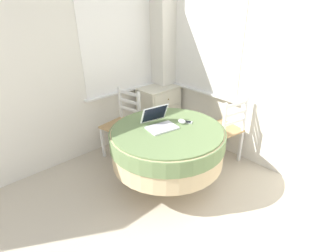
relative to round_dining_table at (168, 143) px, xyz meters
The scene contains 8 objects.
corner_room_shell 0.77m from the round_dining_table, 28.33° to the left, with size 4.51×5.09×2.55m.
round_dining_table is the anchor object (origin of this frame).
laptop 0.24m from the round_dining_table, 104.46° to the left, with size 0.36×0.36×0.21m.
computer_mouse 0.28m from the round_dining_table, ahead, with size 0.06×0.10×0.05m.
cell_phone 0.32m from the round_dining_table, ahead, with size 0.11×0.13×0.01m.
dining_chair_near_back_window 0.92m from the round_dining_table, 86.75° to the left, with size 0.49×0.47×0.90m.
dining_chair_near_right_window 0.91m from the round_dining_table, ahead, with size 0.47×0.49×0.90m.
corner_cabinet 1.34m from the round_dining_table, 51.97° to the left, with size 0.61×0.43×0.77m.
Camera 1 is at (-0.60, 0.16, 1.97)m, focal length 28.00 mm.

